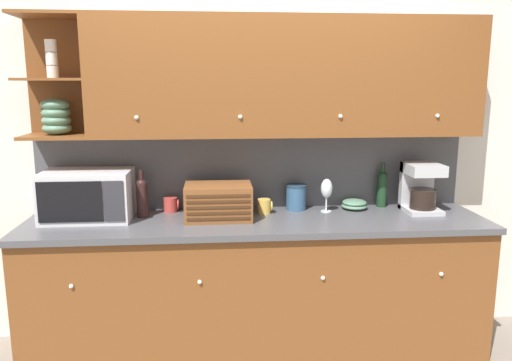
% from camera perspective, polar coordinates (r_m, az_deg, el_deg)
% --- Properties ---
extents(ground_plane, '(24.00, 24.00, 0.00)m').
position_cam_1_polar(ground_plane, '(3.88, -0.29, -16.36)').
color(ground_plane, slate).
extents(wall_back, '(5.36, 0.06, 2.60)m').
position_cam_1_polar(wall_back, '(3.51, -0.35, 3.07)').
color(wall_back, silver).
rests_on(wall_back, ground_plane).
extents(counter_unit, '(2.98, 0.67, 0.92)m').
position_cam_1_polar(counter_unit, '(3.40, 0.14, -11.92)').
color(counter_unit, brown).
rests_on(counter_unit, ground_plane).
extents(backsplash_panel, '(2.96, 0.01, 0.52)m').
position_cam_1_polar(backsplash_panel, '(3.49, -0.30, 1.11)').
color(backsplash_panel, '#4C4C51').
rests_on(backsplash_panel, counter_unit).
extents(upper_cabinets, '(2.96, 0.34, 0.76)m').
position_cam_1_polar(upper_cabinets, '(3.30, 2.63, 11.66)').
color(upper_cabinets, brown).
rests_on(upper_cabinets, backsplash_panel).
extents(microwave, '(0.55, 0.37, 0.32)m').
position_cam_1_polar(microwave, '(3.38, -18.69, -1.61)').
color(microwave, silver).
rests_on(microwave, counter_unit).
extents(wine_bottle, '(0.07, 0.07, 0.31)m').
position_cam_1_polar(wine_bottle, '(3.34, -12.89, -1.75)').
color(wine_bottle, black).
rests_on(wine_bottle, counter_unit).
extents(mug_blue_second, '(0.10, 0.09, 0.10)m').
position_cam_1_polar(mug_blue_second, '(3.46, -9.69, -2.74)').
color(mug_blue_second, '#B73D38').
rests_on(mug_blue_second, counter_unit).
extents(bread_box, '(0.43, 0.30, 0.23)m').
position_cam_1_polar(bread_box, '(3.23, -4.33, -2.43)').
color(bread_box, brown).
rests_on(bread_box, counter_unit).
extents(mug, '(0.10, 0.09, 0.10)m').
position_cam_1_polar(mug, '(3.37, 0.98, -2.96)').
color(mug, gold).
rests_on(mug, counter_unit).
extents(storage_canister, '(0.14, 0.14, 0.18)m').
position_cam_1_polar(storage_canister, '(3.47, 4.60, -1.89)').
color(storage_canister, '#33567A').
rests_on(storage_canister, counter_unit).
extents(wine_glass, '(0.08, 0.08, 0.23)m').
position_cam_1_polar(wine_glass, '(3.42, 8.07, -1.02)').
color(wine_glass, silver).
rests_on(wine_glass, counter_unit).
extents(bowl_stack_on_counter, '(0.18, 0.18, 0.07)m').
position_cam_1_polar(bowl_stack_on_counter, '(3.55, 11.18, -2.69)').
color(bowl_stack_on_counter, slate).
rests_on(bowl_stack_on_counter, counter_unit).
extents(second_wine_bottle, '(0.07, 0.07, 0.32)m').
position_cam_1_polar(second_wine_bottle, '(3.64, 14.21, -0.72)').
color(second_wine_bottle, '#19381E').
rests_on(second_wine_bottle, counter_unit).
extents(coffee_maker, '(0.23, 0.26, 0.33)m').
position_cam_1_polar(coffee_maker, '(3.58, 18.31, -0.71)').
color(coffee_maker, '#B7B7BC').
rests_on(coffee_maker, counter_unit).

